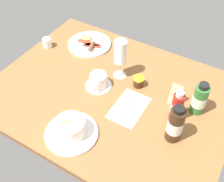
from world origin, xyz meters
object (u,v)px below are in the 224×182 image
(coffee_cup, at_px, (98,81))
(sauce_bottle_brown, at_px, (175,125))
(breakfast_plate, at_px, (89,44))
(menu_card, at_px, (177,93))
(jam_jar, at_px, (139,82))
(wine_glass, at_px, (120,53))
(sauce_bottle_red, at_px, (177,107))
(creamer_jug, at_px, (47,43))
(cutlery_setting, at_px, (130,107))
(sauce_bottle_green, at_px, (200,99))
(porridge_bowl, at_px, (71,129))

(coffee_cup, xyz_separation_m, sauce_bottle_brown, (0.41, -0.09, 0.05))
(breakfast_plate, height_order, menu_card, menu_card)
(coffee_cup, distance_m, jam_jar, 0.19)
(wine_glass, bearing_deg, sauce_bottle_brown, -30.36)
(sauce_bottle_brown, height_order, sauce_bottle_red, sauce_bottle_brown)
(creamer_jug, distance_m, jam_jar, 0.57)
(creamer_jug, bearing_deg, coffee_cup, -15.98)
(coffee_cup, distance_m, sauce_bottle_red, 0.38)
(wine_glass, bearing_deg, cutlery_setting, -48.60)
(jam_jar, bearing_deg, creamer_jug, 178.21)
(cutlery_setting, height_order, breakfast_plate, breakfast_plate)
(cutlery_setting, relative_size, sauce_bottle_green, 1.24)
(porridge_bowl, height_order, sauce_bottle_red, sauce_bottle_red)
(sauce_bottle_green, relative_size, breakfast_plate, 0.68)
(sauce_bottle_red, bearing_deg, coffee_cup, -179.88)
(sauce_bottle_brown, distance_m, sauce_bottle_green, 0.19)
(coffee_cup, xyz_separation_m, jam_jar, (0.16, 0.10, -0.01))
(porridge_bowl, distance_m, sauce_bottle_brown, 0.41)
(cutlery_setting, height_order, jam_jar, jam_jar)
(sauce_bottle_green, bearing_deg, creamer_jug, 178.18)
(sauce_bottle_red, height_order, menu_card, sauce_bottle_red)
(cutlery_setting, relative_size, sauce_bottle_red, 1.25)
(menu_card, bearing_deg, wine_glass, 176.60)
(porridge_bowl, bearing_deg, coffee_cup, 100.98)
(wine_glass, distance_m, sauce_bottle_brown, 0.42)
(menu_card, bearing_deg, porridge_bowl, -126.80)
(cutlery_setting, height_order, sauce_bottle_brown, sauce_bottle_brown)
(creamer_jug, height_order, sauce_bottle_green, sauce_bottle_green)
(jam_jar, height_order, sauce_bottle_brown, sauce_bottle_brown)
(coffee_cup, relative_size, menu_card, 1.32)
(wine_glass, distance_m, sauce_bottle_green, 0.41)
(porridge_bowl, xyz_separation_m, sauce_bottle_green, (0.39, 0.38, 0.04))
(porridge_bowl, bearing_deg, sauce_bottle_green, 44.03)
(cutlery_setting, height_order, menu_card, menu_card)
(cutlery_setting, distance_m, coffee_cup, 0.20)
(porridge_bowl, relative_size, creamer_jug, 3.70)
(wine_glass, height_order, sauce_bottle_red, wine_glass)
(wine_glass, bearing_deg, menu_card, -3.40)
(coffee_cup, distance_m, wine_glass, 0.16)
(wine_glass, height_order, sauce_bottle_brown, wine_glass)
(creamer_jug, relative_size, menu_card, 0.61)
(cutlery_setting, relative_size, coffee_cup, 1.57)
(jam_jar, distance_m, sauce_bottle_red, 0.25)
(porridge_bowl, bearing_deg, creamer_jug, 138.89)
(coffee_cup, bearing_deg, menu_card, 16.10)
(creamer_jug, xyz_separation_m, sauce_bottle_red, (0.79, -0.12, 0.05))
(wine_glass, height_order, jam_jar, wine_glass)
(cutlery_setting, height_order, sauce_bottle_red, sauce_bottle_red)
(jam_jar, relative_size, breakfast_plate, 0.22)
(coffee_cup, height_order, menu_card, menu_card)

